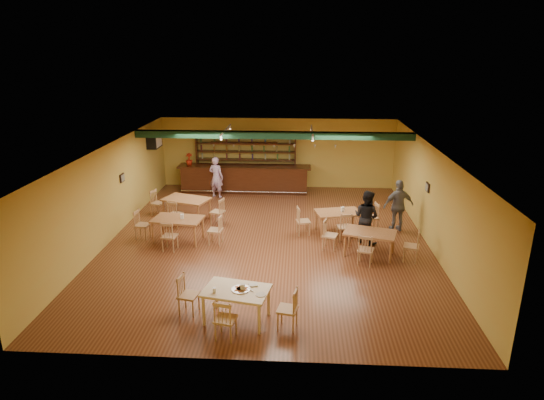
# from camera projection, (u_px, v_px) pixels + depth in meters

# --- Properties ---
(floor) EXTENTS (12.00, 12.00, 0.00)m
(floor) POSITION_uv_depth(u_px,v_px,m) (268.00, 240.00, 14.83)
(floor) COLOR #592F19
(floor) RESTS_ON ground
(ceiling_beam) EXTENTS (10.00, 0.30, 0.25)m
(ceiling_beam) POSITION_uv_depth(u_px,v_px,m) (273.00, 135.00, 16.58)
(ceiling_beam) COLOR #10321D
(ceiling_beam) RESTS_ON ceiling
(track_rail_left) EXTENTS (0.05, 2.50, 0.05)m
(track_rail_left) POSITION_uv_depth(u_px,v_px,m) (226.00, 130.00, 17.23)
(track_rail_left) COLOR white
(track_rail_left) RESTS_ON ceiling
(track_rail_right) EXTENTS (0.05, 2.50, 0.05)m
(track_rail_right) POSITION_uv_depth(u_px,v_px,m) (312.00, 131.00, 17.05)
(track_rail_right) COLOR white
(track_rail_right) RESTS_ON ceiling
(ac_unit) EXTENTS (0.34, 0.70, 0.48)m
(ac_unit) POSITION_uv_depth(u_px,v_px,m) (154.00, 140.00, 18.34)
(ac_unit) COLOR white
(ac_unit) RESTS_ON wall_left
(picture_left) EXTENTS (0.04, 0.34, 0.28)m
(picture_left) POSITION_uv_depth(u_px,v_px,m) (122.00, 178.00, 15.52)
(picture_left) COLOR black
(picture_left) RESTS_ON wall_left
(picture_right) EXTENTS (0.04, 0.34, 0.28)m
(picture_right) POSITION_uv_depth(u_px,v_px,m) (428.00, 187.00, 14.49)
(picture_right) COLOR black
(picture_right) RESTS_ON wall_right
(bar_counter) EXTENTS (5.56, 0.85, 1.13)m
(bar_counter) POSITION_uv_depth(u_px,v_px,m) (245.00, 179.00, 19.61)
(bar_counter) COLOR #37170B
(bar_counter) RESTS_ON ground
(back_bar_hutch) EXTENTS (4.30, 0.40, 2.28)m
(back_bar_hutch) POSITION_uv_depth(u_px,v_px,m) (246.00, 162.00, 20.02)
(back_bar_hutch) COLOR #37170B
(back_bar_hutch) RESTS_ON ground
(poinsettia) EXTENTS (0.36, 0.36, 0.50)m
(poinsettia) POSITION_uv_depth(u_px,v_px,m) (189.00, 159.00, 19.48)
(poinsettia) COLOR #B72510
(poinsettia) RESTS_ON bar_counter
(dining_table_a) EXTENTS (1.79, 1.40, 0.79)m
(dining_table_a) POSITION_uv_depth(u_px,v_px,m) (187.00, 209.00, 16.48)
(dining_table_a) COLOR #9B6337
(dining_table_a) RESTS_ON ground
(dining_table_b) EXTENTS (1.59, 1.16, 0.72)m
(dining_table_b) POSITION_uv_depth(u_px,v_px,m) (338.00, 222.00, 15.36)
(dining_table_b) COLOR #9B6337
(dining_table_b) RESTS_ON ground
(dining_table_c) EXTENTS (1.63, 1.10, 0.76)m
(dining_table_c) POSITION_uv_depth(u_px,v_px,m) (178.00, 230.00, 14.64)
(dining_table_c) COLOR #9B6337
(dining_table_c) RESTS_ON ground
(dining_table_d) EXTENTS (1.66, 1.27, 0.73)m
(dining_table_d) POSITION_uv_depth(u_px,v_px,m) (369.00, 243.00, 13.66)
(dining_table_d) COLOR #9B6337
(dining_table_d) RESTS_ON ground
(near_table) EXTENTS (1.59, 1.19, 0.77)m
(near_table) POSITION_uv_depth(u_px,v_px,m) (237.00, 305.00, 10.38)
(near_table) COLOR beige
(near_table) RESTS_ON ground
(pizza_tray) EXTENTS (0.50, 0.50, 0.01)m
(pizza_tray) POSITION_uv_depth(u_px,v_px,m) (241.00, 289.00, 10.25)
(pizza_tray) COLOR silver
(pizza_tray) RESTS_ON near_table
(parmesan_shaker) EXTENTS (0.09, 0.09, 0.11)m
(parmesan_shaker) POSITION_uv_depth(u_px,v_px,m) (214.00, 290.00, 10.12)
(parmesan_shaker) COLOR #EAE5C6
(parmesan_shaker) RESTS_ON near_table
(napkin_stack) EXTENTS (0.23, 0.19, 0.03)m
(napkin_stack) POSITION_uv_depth(u_px,v_px,m) (253.00, 285.00, 10.43)
(napkin_stack) COLOR white
(napkin_stack) RESTS_ON near_table
(pizza_server) EXTENTS (0.29, 0.29, 0.00)m
(pizza_server) POSITION_uv_depth(u_px,v_px,m) (248.00, 288.00, 10.29)
(pizza_server) COLOR silver
(pizza_server) RESTS_ON pizza_tray
(side_plate) EXTENTS (0.26, 0.26, 0.01)m
(side_plate) POSITION_uv_depth(u_px,v_px,m) (261.00, 295.00, 10.03)
(side_plate) COLOR white
(side_plate) RESTS_ON near_table
(patron_bar) EXTENTS (0.72, 0.60, 1.69)m
(patron_bar) POSITION_uv_depth(u_px,v_px,m) (216.00, 177.00, 18.80)
(patron_bar) COLOR purple
(patron_bar) RESTS_ON ground
(patron_right_a) EXTENTS (1.05, 1.02, 1.70)m
(patron_right_a) POSITION_uv_depth(u_px,v_px,m) (366.00, 217.00, 14.40)
(patron_right_a) COLOR black
(patron_right_a) RESTS_ON ground
(patron_right_b) EXTENTS (1.09, 0.63, 1.75)m
(patron_right_b) POSITION_uv_depth(u_px,v_px,m) (398.00, 206.00, 15.33)
(patron_right_b) COLOR slate
(patron_right_b) RESTS_ON ground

